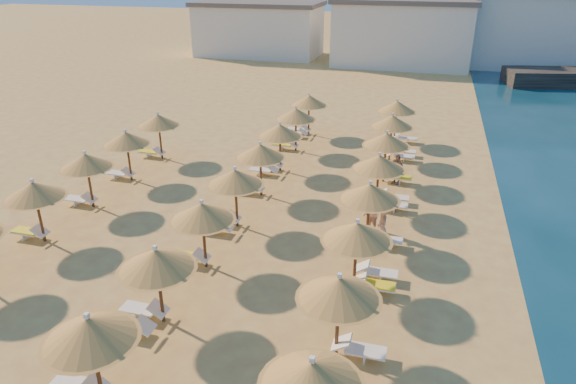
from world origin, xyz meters
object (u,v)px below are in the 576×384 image
(parasol_row_west, at_px, (220,194))
(parasol_row_east, at_px, (364,211))
(beachgoer_b, at_px, (372,213))
(beachgoer_c, at_px, (397,169))
(beachgoer_a, at_px, (382,227))

(parasol_row_west, bearing_deg, parasol_row_east, 0.00)
(beachgoer_b, bearing_deg, parasol_row_west, -110.34)
(parasol_row_east, bearing_deg, beachgoer_b, 89.22)
(parasol_row_east, distance_m, beachgoer_c, 8.85)
(parasol_row_east, distance_m, beachgoer_a, 2.37)
(beachgoer_c, bearing_deg, parasol_row_west, -91.95)
(beachgoer_b, bearing_deg, beachgoer_a, -18.22)
(parasol_row_west, relative_size, beachgoer_c, 20.64)
(parasol_row_west, relative_size, beachgoer_a, 19.42)
(parasol_row_east, height_order, beachgoer_c, parasol_row_east)
(parasol_row_east, distance_m, parasol_row_west, 5.91)
(beachgoer_b, relative_size, beachgoer_c, 1.14)
(parasol_row_east, height_order, parasol_row_west, same)
(parasol_row_west, xyz_separation_m, beachgoer_c, (6.59, 8.69, -1.54))
(beachgoer_a, bearing_deg, beachgoer_c, 156.79)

